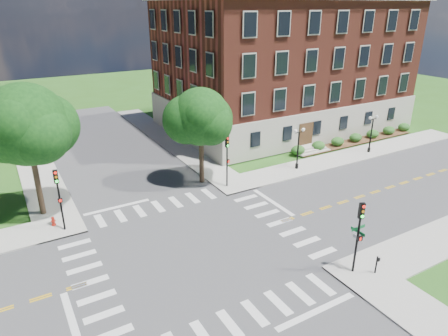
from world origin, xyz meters
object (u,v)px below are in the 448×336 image
traffic_signal_ne (227,155)px  twin_lamp_west (298,146)px  traffic_signal_se (359,229)px  street_sign_pole (357,239)px  traffic_signal_nw (59,192)px  fire_hydrant (53,221)px  twin_lamp_east (371,132)px  push_button_post (377,264)px

traffic_signal_ne → twin_lamp_west: size_ratio=1.13×
traffic_signal_se → street_sign_pole: bearing=49.0°
traffic_signal_nw → street_sign_pole: 20.64m
traffic_signal_ne → fire_hydrant: (-15.02, 0.44, -2.72)m
traffic_signal_se → street_sign_pole: traffic_signal_se is taller
street_sign_pole → fire_hydrant: bearing=135.6°
fire_hydrant → traffic_signal_nw: bearing=-59.0°
twin_lamp_west → street_sign_pole: bearing=-117.6°
traffic_signal_se → traffic_signal_nw: bearing=135.8°
traffic_signal_ne → street_sign_pole: size_ratio=1.55×
street_sign_pole → twin_lamp_east: bearing=39.0°
traffic_signal_nw → push_button_post: (15.86, -15.23, -2.39)m
traffic_signal_se → twin_lamp_east: size_ratio=1.13×
traffic_signal_ne → traffic_signal_nw: size_ratio=1.00×
twin_lamp_east → twin_lamp_west: bearing=178.5°
twin_lamp_east → street_sign_pole: size_ratio=1.36×
push_button_post → street_sign_pole: bearing=132.3°
twin_lamp_east → traffic_signal_se: bearing=-140.9°
traffic_signal_ne → twin_lamp_east: (18.64, -0.16, -0.66)m
traffic_signal_se → traffic_signal_nw: same height
twin_lamp_east → fire_hydrant: (-33.66, 0.60, -2.06)m
traffic_signal_nw → twin_lamp_west: bearing=1.8°
traffic_signal_se → traffic_signal_ne: same height
street_sign_pole → traffic_signal_ne: bearing=92.1°
traffic_signal_nw → twin_lamp_east: size_ratio=1.13×
traffic_signal_se → traffic_signal_ne: bearing=91.5°
traffic_signal_ne → fire_hydrant: bearing=178.3°
traffic_signal_se → push_button_post: size_ratio=4.00×
traffic_signal_nw → fire_hydrant: bearing=121.0°
traffic_signal_nw → twin_lamp_east: traffic_signal_nw is taller
traffic_signal_ne → street_sign_pole: bearing=-87.9°
twin_lamp_east → fire_hydrant: size_ratio=5.64×
traffic_signal_nw → fire_hydrant: (-0.62, 1.03, -2.72)m
street_sign_pole → traffic_signal_se: bearing=-131.0°
traffic_signal_nw → push_button_post: 22.11m
traffic_signal_ne → push_button_post: traffic_signal_ne is taller
twin_lamp_east → traffic_signal_nw: bearing=-179.3°
push_button_post → twin_lamp_east: bearing=42.3°
traffic_signal_nw → fire_hydrant: traffic_signal_nw is taller
twin_lamp_west → twin_lamp_east: (10.30, -0.27, 0.00)m
traffic_signal_nw → twin_lamp_east: (33.04, 0.43, -0.66)m
traffic_signal_ne → twin_lamp_west: 8.37m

